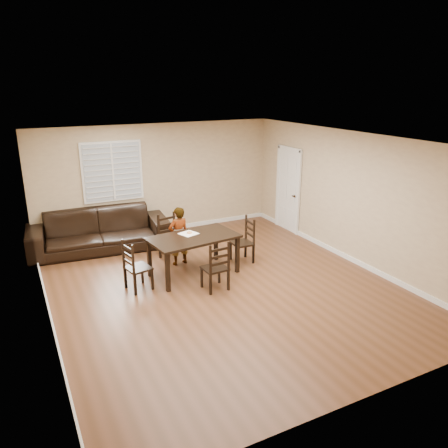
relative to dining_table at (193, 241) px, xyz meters
The scene contains 11 objects.
ground 1.04m from the dining_table, 71.29° to the right, with size 7.00×7.00×0.00m, color brown.
room 1.26m from the dining_table, 62.78° to the right, with size 6.04×7.04×2.72m.
dining_table is the anchor object (origin of this frame).
chair_near 1.10m from the dining_table, 97.30° to the left, with size 0.51×0.49×0.98m.
chair_far 0.93m from the dining_table, 83.66° to the right, with size 0.45×0.42×0.95m.
chair_left 1.31m from the dining_table, behind, with size 0.48×0.51×0.96m.
chair_right 1.30m from the dining_table, ahead, with size 0.43×0.45×0.96m.
child 0.62m from the dining_table, 96.80° to the left, with size 0.45×0.29×1.23m, color gray.
napkin 0.21m from the dining_table, 96.80° to the left, with size 0.31×0.31×0.00m, color white.
donut 0.22m from the dining_table, 90.46° to the left, with size 0.10×0.10×0.04m.
sofa 2.61m from the dining_table, 121.85° to the left, with size 3.05×1.19×0.89m, color black.
Camera 1 is at (-3.28, -6.62, 3.63)m, focal length 35.00 mm.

